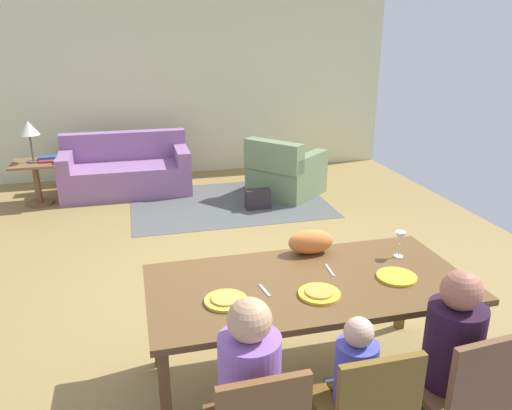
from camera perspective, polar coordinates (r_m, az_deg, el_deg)
ground_plane at (r=5.30m, az=-2.67°, el=-5.57°), size 6.46×6.46×0.02m
back_wall at (r=8.08m, az=-7.67°, el=13.15°), size 6.46×0.10×2.70m
dining_table at (r=3.19m, az=6.03°, el=-9.68°), size 2.00×0.97×0.76m
plate_near_man at (r=2.92m, az=-3.47°, el=-10.88°), size 0.25×0.25×0.02m
pizza_near_man at (r=2.91m, az=-3.47°, el=-10.63°), size 0.17×0.17×0.01m
plate_near_child at (r=3.00m, az=7.26°, el=-10.07°), size 0.25×0.25×0.02m
pizza_near_child at (r=3.00m, az=7.28°, el=-9.82°), size 0.17×0.17×0.01m
plate_near_woman at (r=3.29m, az=15.80°, el=-7.93°), size 0.25×0.25×0.02m
wine_glass at (r=3.53m, az=16.18°, el=-3.75°), size 0.07×0.07×0.19m
fork at (r=3.03m, az=0.99°, el=-9.75°), size 0.04×0.15×0.01m
knife at (r=3.30m, az=8.44°, el=-7.39°), size 0.03×0.17×0.01m
person_man at (r=2.63m, az=-0.92°, el=-21.66°), size 0.30×0.40×1.11m
person_child at (r=2.83m, az=10.80°, el=-20.80°), size 0.22×0.29×0.92m
dining_chair_woman at (r=2.93m, az=22.88°, el=-19.09°), size 0.45×0.45×0.87m
person_woman at (r=3.02m, az=20.76°, el=-16.97°), size 0.30×0.41×1.11m
cat at (r=3.49m, az=6.29°, el=-4.21°), size 0.33×0.18×0.17m
area_rug at (r=6.76m, az=-3.13°, el=0.27°), size 2.60×1.80×0.01m
couch at (r=7.38m, az=-14.65°, el=3.76°), size 1.77×0.86×0.82m
armchair at (r=7.01m, az=3.30°, el=3.69°), size 1.21×1.20×0.82m
side_table at (r=7.23m, az=-23.87°, el=2.97°), size 0.56×0.56×0.58m
table_lamp at (r=7.09m, az=-24.58°, el=7.85°), size 0.26×0.26×0.54m
book_lower at (r=7.11m, az=-22.69°, el=4.70°), size 0.22×0.16×0.03m
book_upper at (r=7.19m, az=-22.74°, el=5.08°), size 0.22×0.16×0.03m
handbag at (r=6.51m, az=0.21°, el=0.70°), size 0.32×0.16×0.26m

